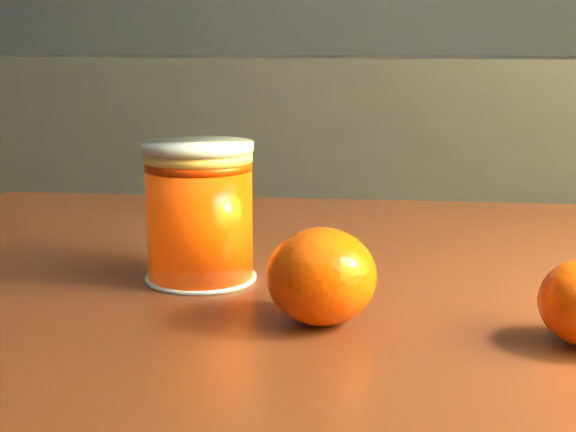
% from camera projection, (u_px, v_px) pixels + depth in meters
% --- Properties ---
extents(kitchen_counter, '(3.15, 0.60, 0.90)m').
position_uv_depth(kitchen_counter, '(165.00, 228.00, 2.13)').
color(kitchen_counter, '#494A4E').
rests_on(kitchen_counter, ground).
extents(table, '(1.11, 0.87, 0.75)m').
position_uv_depth(table, '(439.00, 414.00, 0.60)').
color(table, '#632D18').
rests_on(table, ground).
extents(juice_glass, '(0.08, 0.08, 0.10)m').
position_uv_depth(juice_glass, '(200.00, 213.00, 0.60)').
color(juice_glass, '#FF4405').
rests_on(juice_glass, table).
extents(orange_front, '(0.08, 0.08, 0.06)m').
position_uv_depth(orange_front, '(321.00, 276.00, 0.51)').
color(orange_front, '#F74D04').
rests_on(orange_front, table).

